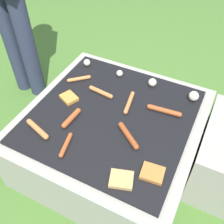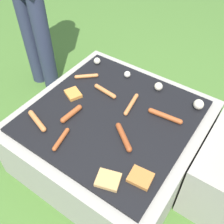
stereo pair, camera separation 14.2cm
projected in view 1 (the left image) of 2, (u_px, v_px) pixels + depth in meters
ground_plane at (112, 156)px, 1.72m from camera, size 14.00×14.00×0.00m
grill at (112, 137)px, 1.58m from camera, size 0.95×0.95×0.39m
sausage_back_right at (128, 135)px, 1.32m from camera, size 0.16×0.13×0.03m
sausage_back_center at (164, 111)px, 1.44m from camera, size 0.20×0.04×0.03m
sausage_mid_right at (71, 118)px, 1.40m from camera, size 0.04×0.15×0.03m
sausage_back_left at (79, 79)px, 1.64m from camera, size 0.12×0.11×0.02m
sausage_front_left at (101, 92)px, 1.55m from camera, size 0.17×0.04×0.03m
sausage_front_right at (66, 145)px, 1.28m from camera, size 0.05×0.15×0.02m
sausage_mid_left at (129, 102)px, 1.49m from camera, size 0.05×0.18×0.02m
sausage_front_center at (37, 129)px, 1.35m from camera, size 0.17×0.07×0.03m
bread_slice_right at (121, 179)px, 1.15m from camera, size 0.13×0.12×0.02m
bread_slice_center at (69, 98)px, 1.52m from camera, size 0.12×0.11×0.02m
bread_slice_left at (152, 173)px, 1.17m from camera, size 0.11×0.10×0.02m
mushroom_row at (150, 82)px, 1.59m from camera, size 0.77×0.07×0.06m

